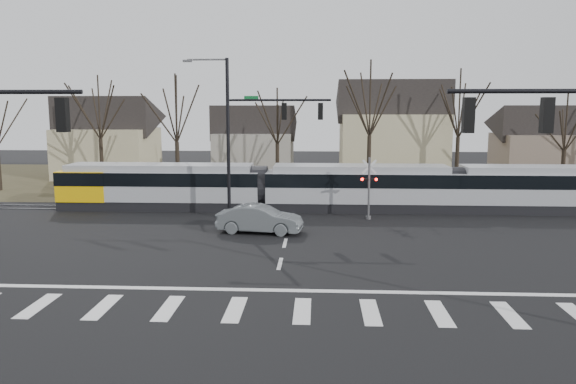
{
  "coord_description": "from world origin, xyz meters",
  "views": [
    {
      "loc": [
        1.7,
        -23.01,
        7.11
      ],
      "look_at": [
        0.0,
        9.0,
        2.3
      ],
      "focal_mm": 35.0,
      "sensor_mm": 36.0,
      "label": 1
    }
  ],
  "objects": [
    {
      "name": "house_d",
      "position": [
        24.0,
        35.0,
        3.97
      ],
      "size": [
        8.64,
        7.56,
        7.65
      ],
      "color": "brown",
      "rests_on": "ground"
    },
    {
      "name": "tram",
      "position": [
        4.48,
        16.0,
        1.73
      ],
      "size": [
        41.81,
        3.1,
        3.17
      ],
      "color": "gray",
      "rests_on": "ground"
    },
    {
      "name": "rail_pair",
      "position": [
        0.0,
        15.8,
        0.03
      ],
      "size": [
        90.0,
        1.52,
        0.06
      ],
      "color": "#59595E",
      "rests_on": "ground"
    },
    {
      "name": "ground",
      "position": [
        0.0,
        0.0,
        0.0
      ],
      "size": [
        140.0,
        140.0,
        0.0
      ],
      "primitive_type": "plane",
      "color": "black"
    },
    {
      "name": "rail_crossing_signal",
      "position": [
        5.0,
        12.79,
        1.89
      ],
      "size": [
        1.08,
        0.36,
        4.0
      ],
      "color": "#59595B",
      "rests_on": "ground"
    },
    {
      "name": "signal_pole_far",
      "position": [
        -2.41,
        12.5,
        5.7
      ],
      "size": [
        9.28,
        0.44,
        10.2
      ],
      "color": "black",
      "rests_on": "ground"
    },
    {
      "name": "house_b",
      "position": [
        -5.0,
        36.0,
        3.97
      ],
      "size": [
        8.64,
        7.56,
        7.65
      ],
      "color": "gray",
      "rests_on": "ground"
    },
    {
      "name": "sedan",
      "position": [
        -1.6,
        8.45,
        0.8
      ],
      "size": [
        3.0,
        5.32,
        1.6
      ],
      "primitive_type": "imported",
      "rotation": [
        0.0,
        0.0,
        1.44
      ],
      "color": "slate",
      "rests_on": "ground"
    },
    {
      "name": "house_c",
      "position": [
        9.0,
        33.0,
        5.23
      ],
      "size": [
        10.8,
        8.64,
        10.1
      ],
      "color": "tan",
      "rests_on": "ground"
    },
    {
      "name": "crosswalk",
      "position": [
        0.0,
        -4.0,
        0.01
      ],
      "size": [
        27.0,
        2.6,
        0.01
      ],
      "color": "silver",
      "rests_on": "ground"
    },
    {
      "name": "lane_dashes",
      "position": [
        0.0,
        16.0,
        0.01
      ],
      "size": [
        0.18,
        30.0,
        0.01
      ],
      "color": "silver",
      "rests_on": "ground"
    },
    {
      "name": "house_a",
      "position": [
        -20.0,
        34.0,
        4.46
      ],
      "size": [
        9.72,
        8.64,
        8.6
      ],
      "color": "tan",
      "rests_on": "ground"
    },
    {
      "name": "grass_verge",
      "position": [
        0.0,
        32.0,
        0.01
      ],
      "size": [
        140.0,
        28.0,
        0.01
      ],
      "primitive_type": "cube",
      "color": "#38331E",
      "rests_on": "ground"
    },
    {
      "name": "stop_line",
      "position": [
        0.0,
        -1.8,
        0.01
      ],
      "size": [
        28.0,
        0.35,
        0.01
      ],
      "primitive_type": "cube",
      "color": "silver",
      "rests_on": "ground"
    },
    {
      "name": "tree_row",
      "position": [
        2.0,
        26.0,
        5.0
      ],
      "size": [
        59.2,
        7.2,
        10.0
      ],
      "color": "black",
      "rests_on": "ground"
    }
  ]
}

